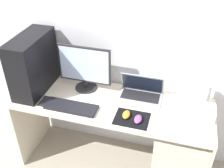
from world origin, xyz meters
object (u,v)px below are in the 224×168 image
at_px(monitor, 85,68).
at_px(keyboard, 71,107).
at_px(pc_tower, 33,64).
at_px(projector, 201,112).
at_px(mouse_left, 126,115).
at_px(laptop, 141,93).
at_px(mouse_right, 138,119).
at_px(cell_phone, 45,101).
at_px(speaker, 205,95).

distance_m(monitor, keyboard, 0.35).
distance_m(pc_tower, projector, 1.39).
distance_m(pc_tower, mouse_left, 0.88).
bearing_deg(projector, pc_tower, 179.90).
relative_size(keyboard, mouse_left, 4.38).
height_order(laptop, mouse_right, laptop).
height_order(keyboard, mouse_left, mouse_left).
bearing_deg(cell_phone, speaker, 14.39).
relative_size(monitor, mouse_left, 4.71).
bearing_deg(monitor, projector, -6.59).
height_order(monitor, keyboard, monitor).
relative_size(speaker, cell_phone, 1.49).
bearing_deg(projector, monitor, 173.41).
xyz_separation_m(projector, keyboard, (-0.98, -0.18, -0.04)).
bearing_deg(laptop, mouse_right, -82.47).
bearing_deg(speaker, monitor, -177.19).
xyz_separation_m(laptop, mouse_left, (-0.05, -0.28, -0.02)).
bearing_deg(mouse_left, mouse_right, -14.74).
distance_m(laptop, projector, 0.50).
relative_size(pc_tower, monitor, 1.09).
distance_m(keyboard, mouse_right, 0.54).
bearing_deg(monitor, keyboard, -93.31).
relative_size(pc_tower, projector, 2.46).
bearing_deg(projector, mouse_right, -157.86).
bearing_deg(pc_tower, laptop, 7.83).
xyz_separation_m(mouse_left, cell_phone, (-0.69, -0.00, -0.02)).
relative_size(keyboard, cell_phone, 3.23).
bearing_deg(projector, cell_phone, -172.59).
bearing_deg(monitor, mouse_right, -29.23).
height_order(speaker, mouse_left, speaker).
distance_m(keyboard, cell_phone, 0.24).
bearing_deg(cell_phone, pc_tower, 133.18).
relative_size(monitor, speaker, 2.34).
bearing_deg(keyboard, projector, 10.13).
relative_size(monitor, cell_phone, 3.48).
bearing_deg(mouse_left, keyboard, -177.42).
xyz_separation_m(mouse_left, mouse_right, (0.09, -0.02, 0.00)).
distance_m(projector, cell_phone, 1.24).
distance_m(laptop, speaker, 0.51).
bearing_deg(mouse_left, projector, 16.11).
height_order(speaker, mouse_right, speaker).
bearing_deg(laptop, speaker, 3.96).
xyz_separation_m(laptop, projector, (0.48, -0.13, 0.01)).
relative_size(laptop, projector, 1.78).
bearing_deg(monitor, speaker, 2.81).
height_order(laptop, projector, laptop).
relative_size(projector, cell_phone, 1.54).
bearing_deg(mouse_right, pc_tower, 168.89).
bearing_deg(mouse_right, speaker, 36.28).
height_order(laptop, speaker, laptop).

